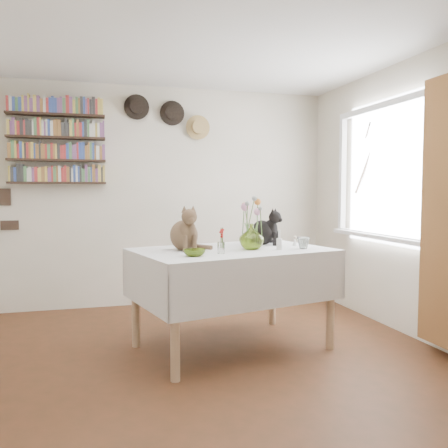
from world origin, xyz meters
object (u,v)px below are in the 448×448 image
object	(u,v)px
black_cat	(262,226)
tabby_cat	(184,227)
bookshelf_unit	(57,141)
dining_table	(232,274)
flower_vase	(252,237)

from	to	relation	value
black_cat	tabby_cat	bearing A→B (deg)	146.42
black_cat	bookshelf_unit	distance (m)	2.44
dining_table	flower_vase	bearing A→B (deg)	-22.00
tabby_cat	black_cat	size ratio (longest dim) A/B	1.11
flower_vase	bookshelf_unit	size ratio (longest dim) A/B	0.21
dining_table	black_cat	world-z (taller)	black_cat
bookshelf_unit	dining_table	bearing A→B (deg)	-48.52
dining_table	flower_vase	size ratio (longest dim) A/B	8.21
flower_vase	bookshelf_unit	bearing A→B (deg)	133.21
dining_table	bookshelf_unit	size ratio (longest dim) A/B	1.74
tabby_cat	dining_table	bearing A→B (deg)	-17.10
black_cat	flower_vase	size ratio (longest dim) A/B	1.58
bookshelf_unit	black_cat	bearing A→B (deg)	-37.56
dining_table	tabby_cat	world-z (taller)	tabby_cat
tabby_cat	bookshelf_unit	size ratio (longest dim) A/B	0.37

